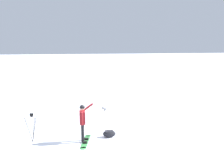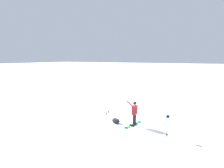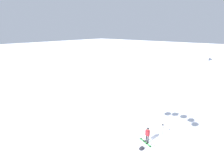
% 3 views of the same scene
% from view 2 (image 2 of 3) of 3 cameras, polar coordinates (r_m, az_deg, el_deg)
% --- Properties ---
extents(ground_plane, '(300.00, 300.00, 0.00)m').
position_cam_2_polar(ground_plane, '(11.07, 8.12, -15.93)').
color(ground_plane, white).
extents(snowboarder, '(0.47, 0.72, 1.82)m').
position_cam_2_polar(snowboarder, '(11.00, 8.36, -9.88)').
color(snowboarder, black).
rests_on(snowboarder, ground_plane).
extents(snowboard, '(1.75, 0.79, 0.10)m').
position_cam_2_polar(snowboard, '(11.52, 7.84, -14.74)').
color(snowboard, '#3F994C').
rests_on(snowboard, ground_plane).
extents(gear_bag_large, '(0.49, 0.69, 0.35)m').
position_cam_2_polar(gear_bag_large, '(11.65, 1.43, -13.50)').
color(gear_bag_large, black).
rests_on(gear_bag_large, ground_plane).
extents(camera_tripod, '(0.57, 0.55, 1.39)m').
position_cam_2_polar(camera_tripod, '(10.03, 19.99, -13.04)').
color(camera_tripod, '#262628').
rests_on(camera_tripod, ground_plane).
extents(ski_poles, '(0.38, 0.17, 1.24)m').
position_cam_2_polar(ski_poles, '(10.46, -1.66, -12.51)').
color(ski_poles, gray).
rests_on(ski_poles, ground_plane).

